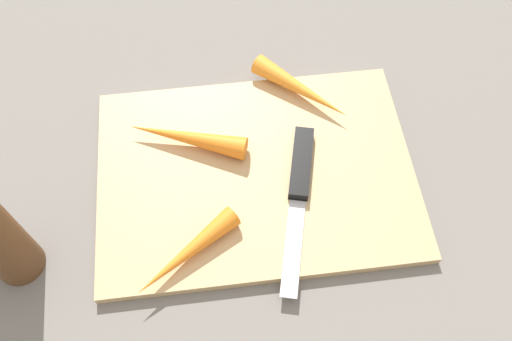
# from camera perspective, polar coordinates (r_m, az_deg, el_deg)

# --- Properties ---
(ground_plane) EXTENTS (1.40, 1.40, 0.00)m
(ground_plane) POSITION_cam_1_polar(r_m,az_deg,el_deg) (0.62, 0.00, -0.55)
(ground_plane) COLOR slate
(cutting_board) EXTENTS (0.36, 0.26, 0.01)m
(cutting_board) POSITION_cam_1_polar(r_m,az_deg,el_deg) (0.62, 0.00, -0.28)
(cutting_board) COLOR tan
(cutting_board) RESTS_ON ground_plane
(knife) EXTENTS (0.07, 0.20, 0.01)m
(knife) POSITION_cam_1_polar(r_m,az_deg,el_deg) (0.60, 4.76, -0.38)
(knife) COLOR #B7B7BC
(knife) RESTS_ON cutting_board
(carrot_medium) EXTENTS (0.11, 0.11, 0.03)m
(carrot_medium) POSITION_cam_1_polar(r_m,az_deg,el_deg) (0.66, 4.81, 8.65)
(carrot_medium) COLOR orange
(carrot_medium) RESTS_ON cutting_board
(carrot_shortest) EXTENTS (0.12, 0.09, 0.02)m
(carrot_shortest) POSITION_cam_1_polar(r_m,az_deg,el_deg) (0.56, -7.36, -8.74)
(carrot_shortest) COLOR orange
(carrot_shortest) RESTS_ON cutting_board
(carrot_longest) EXTENTS (0.14, 0.07, 0.03)m
(carrot_longest) POSITION_cam_1_polar(r_m,az_deg,el_deg) (0.62, -7.41, 3.52)
(carrot_longest) COLOR orange
(carrot_longest) RESTS_ON cutting_board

